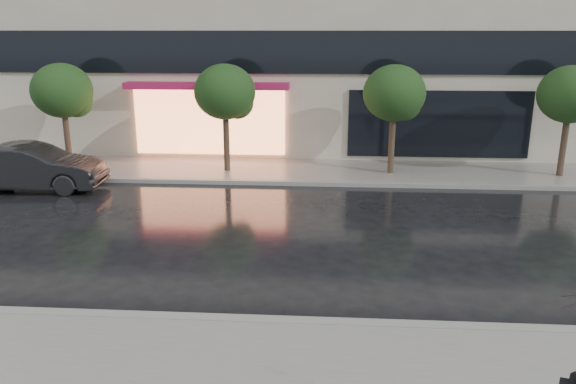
{
  "coord_description": "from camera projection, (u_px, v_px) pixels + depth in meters",
  "views": [
    {
      "loc": [
        0.62,
        -10.04,
        5.18
      ],
      "look_at": [
        -0.25,
        2.86,
        1.4
      ],
      "focal_mm": 35.0,
      "sensor_mm": 36.0,
      "label": 1
    }
  ],
  "objects": [
    {
      "name": "ground",
      "position": [
        291.0,
        300.0,
        11.11
      ],
      "size": [
        120.0,
        120.0,
        0.0
      ],
      "primitive_type": "plane",
      "color": "black",
      "rests_on": "ground"
    },
    {
      "name": "sidewalk_far",
      "position": [
        308.0,
        171.0,
        20.91
      ],
      "size": [
        60.0,
        3.5,
        0.12
      ],
      "primitive_type": "cube",
      "color": "slate",
      "rests_on": "ground"
    },
    {
      "name": "curb_near",
      "position": [
        287.0,
        323.0,
        10.13
      ],
      "size": [
        60.0,
        0.25,
        0.14
      ],
      "primitive_type": "cube",
      "color": "gray",
      "rests_on": "ground"
    },
    {
      "name": "curb_far",
      "position": [
        306.0,
        183.0,
        19.23
      ],
      "size": [
        60.0,
        0.25,
        0.14
      ],
      "primitive_type": "cube",
      "color": "gray",
      "rests_on": "ground"
    },
    {
      "name": "tree_far_west",
      "position": [
        64.0,
        93.0,
        20.48
      ],
      "size": [
        2.2,
        2.2,
        3.99
      ],
      "color": "#33261C",
      "rests_on": "ground"
    },
    {
      "name": "tree_mid_west",
      "position": [
        227.0,
        94.0,
        20.09
      ],
      "size": [
        2.2,
        2.2,
        3.99
      ],
      "color": "#33261C",
      "rests_on": "ground"
    },
    {
      "name": "tree_mid_east",
      "position": [
        396.0,
        95.0,
        19.69
      ],
      "size": [
        2.2,
        2.2,
        3.99
      ],
      "color": "#33261C",
      "rests_on": "ground"
    },
    {
      "name": "tree_far_east",
      "position": [
        572.0,
        97.0,
        19.3
      ],
      "size": [
        2.2,
        2.2,
        3.99
      ],
      "color": "#33261C",
      "rests_on": "ground"
    },
    {
      "name": "parked_car",
      "position": [
        31.0,
        167.0,
        18.49
      ],
      "size": [
        4.75,
        1.88,
        1.54
      ],
      "primitive_type": "imported",
      "rotation": [
        0.0,
        0.0,
        1.63
      ],
      "color": "black",
      "rests_on": "ground"
    }
  ]
}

